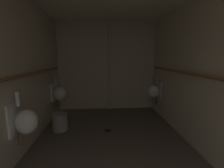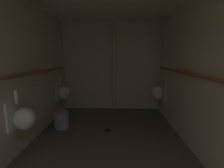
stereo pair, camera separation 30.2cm
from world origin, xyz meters
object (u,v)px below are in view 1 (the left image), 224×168
at_px(urinal_left_far, 59,93).
at_px(standpipe_back_wall, 110,67).
at_px(floor_drain, 108,130).
at_px(waste_bin, 60,122).
at_px(urinal_right_mid, 154,91).
at_px(urinal_left_mid, 25,121).

xyz_separation_m(urinal_left_far, standpipe_back_wall, (1.27, 0.50, 0.61)).
bearing_deg(standpipe_back_wall, floor_drain, -94.77).
height_order(standpipe_back_wall, waste_bin, standpipe_back_wall).
bearing_deg(urinal_right_mid, urinal_left_far, -178.48).
relative_size(standpipe_back_wall, waste_bin, 6.87).
height_order(urinal_left_far, waste_bin, urinal_left_far).
relative_size(urinal_right_mid, waste_bin, 2.17).
bearing_deg(waste_bin, urinal_right_mid, 19.52).
relative_size(urinal_left_far, floor_drain, 5.39).
distance_m(standpipe_back_wall, waste_bin, 1.93).
distance_m(urinal_left_far, waste_bin, 0.86).
bearing_deg(urinal_left_far, urinal_right_mid, 1.52).
bearing_deg(floor_drain, urinal_left_far, 145.16).
bearing_deg(urinal_left_far, standpipe_back_wall, 21.32).
xyz_separation_m(urinal_left_mid, urinal_right_mid, (2.40, 1.74, 0.00)).
bearing_deg(urinal_right_mid, floor_drain, -144.70).
height_order(urinal_right_mid, standpipe_back_wall, standpipe_back_wall).
bearing_deg(floor_drain, urinal_right_mid, 35.30).
bearing_deg(urinal_left_mid, urinal_left_far, 90.00).
relative_size(urinal_right_mid, floor_drain, 5.39).
distance_m(urinal_left_mid, urinal_left_far, 1.67).
relative_size(urinal_left_far, waste_bin, 2.17).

